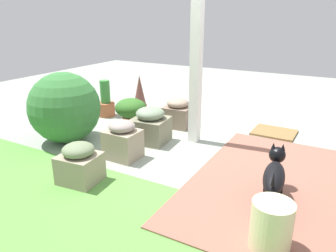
{
  "coord_description": "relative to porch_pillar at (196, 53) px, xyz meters",
  "views": [
    {
      "loc": [
        -1.46,
        3.41,
        1.58
      ],
      "look_at": [
        0.37,
        0.14,
        0.28
      ],
      "focal_mm": 34.37,
      "sensor_mm": 36.0,
      "label": 1
    }
  ],
  "objects": [
    {
      "name": "ground_plane",
      "position": [
        -0.17,
        0.21,
        -1.14
      ],
      "size": [
        12.0,
        12.0,
        0.0
      ],
      "primitive_type": "plane",
      "color": "#939D8F"
    },
    {
      "name": "brick_path",
      "position": [
        -1.32,
        0.69,
        -1.13
      ],
      "size": [
        1.8,
        2.4,
        0.02
      ],
      "primitive_type": "cube",
      "color": "#915B4A",
      "rests_on": "ground"
    },
    {
      "name": "porch_pillar",
      "position": [
        0.0,
        0.0,
        0.0
      ],
      "size": [
        0.12,
        0.12,
        2.28
      ],
      "primitive_type": "cube",
      "color": "white",
      "rests_on": "ground"
    },
    {
      "name": "stone_planter_nearest",
      "position": [
        0.46,
        -0.4,
        -0.93
      ],
      "size": [
        0.42,
        0.36,
        0.43
      ],
      "color": "#836E5C",
      "rests_on": "ground"
    },
    {
      "name": "stone_planter_near",
      "position": [
        0.49,
        0.3,
        -0.92
      ],
      "size": [
        0.48,
        0.46,
        0.47
      ],
      "color": "#77745D",
      "rests_on": "ground"
    },
    {
      "name": "stone_planter_mid",
      "position": [
        0.49,
        0.89,
        -0.92
      ],
      "size": [
        0.39,
        0.33,
        0.45
      ],
      "color": "gray",
      "rests_on": "ground"
    },
    {
      "name": "stone_planter_far",
      "position": [
        0.52,
        1.55,
        -0.94
      ],
      "size": [
        0.41,
        0.38,
        0.41
      ],
      "color": "gray",
      "rests_on": "ground"
    },
    {
      "name": "round_shrub",
      "position": [
        1.45,
        0.82,
        -0.68
      ],
      "size": [
        0.91,
        0.91,
        0.91
      ],
      "primitive_type": "sphere",
      "color": "#347335",
      "rests_on": "ground"
    },
    {
      "name": "terracotta_pot_spiky",
      "position": [
        1.3,
        -0.66,
        -0.83
      ],
      "size": [
        0.23,
        0.23,
        0.65
      ],
      "color": "#BC5C3E",
      "rests_on": "ground"
    },
    {
      "name": "terracotta_pot_tall",
      "position": [
        1.73,
        -0.31,
        -0.93
      ],
      "size": [
        0.29,
        0.29,
        0.59
      ],
      "color": "#A15637",
      "rests_on": "ground"
    },
    {
      "name": "terracotta_pot_broad",
      "position": [
        1.02,
        -0.02,
        -0.87
      ],
      "size": [
        0.46,
        0.46,
        0.44
      ],
      "color": "#9E5C3C",
      "rests_on": "ground"
    },
    {
      "name": "dog",
      "position": [
        -1.22,
        0.99,
        -0.87
      ],
      "size": [
        0.26,
        0.67,
        0.46
      ],
      "color": "black",
      "rests_on": "ground"
    },
    {
      "name": "ceramic_urn",
      "position": [
        -1.34,
        1.64,
        -0.95
      ],
      "size": [
        0.29,
        0.29,
        0.38
      ],
      "primitive_type": "cylinder",
      "color": "beige",
      "rests_on": "ground"
    },
    {
      "name": "doormat",
      "position": [
        -0.87,
        -0.8,
        -1.12
      ],
      "size": [
        0.58,
        0.49,
        0.03
      ],
      "primitive_type": "cube",
      "rotation": [
        0.0,
        0.0,
        -0.02
      ],
      "color": "olive",
      "rests_on": "ground"
    }
  ]
}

